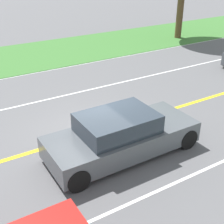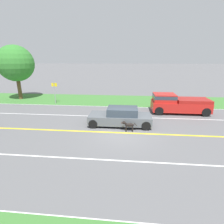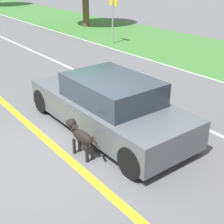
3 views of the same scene
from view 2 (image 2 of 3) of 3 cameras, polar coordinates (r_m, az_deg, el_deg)
ground_plane at (r=12.29m, az=3.38°, el=-6.82°), size 400.00×400.00×0.00m
centre_divider_line at (r=12.28m, az=3.38°, el=-6.80°), size 0.18×160.00×0.01m
lane_edge_line_right at (r=18.90m, az=4.26°, el=1.72°), size 0.14×160.00×0.01m
lane_edge_line_left at (r=6.52m, az=0.34°, el=-32.25°), size 0.14×160.00×0.01m
lane_dash_same_dir at (r=15.55m, az=3.91°, el=-1.63°), size 0.10×160.00×0.01m
lane_dash_oncoming at (r=9.19m, az=2.43°, el=-15.57°), size 0.10×160.00×0.01m
grass_verge_right at (r=21.81m, az=4.47°, el=3.80°), size 6.00×160.00×0.03m
ego_car at (r=13.48m, az=2.80°, el=-1.62°), size 1.91×4.74×1.41m
dog at (r=12.38m, az=5.28°, el=-4.22°), size 0.28×1.15×0.79m
pickup_truck at (r=17.64m, az=20.58°, el=2.67°), size 2.08×5.23×1.82m
roadside_tree_right_near at (r=24.99m, az=-28.96°, el=13.67°), size 4.33×4.33×6.60m
street_sign at (r=21.03m, az=-18.24°, el=6.72°), size 0.11×0.64×2.42m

